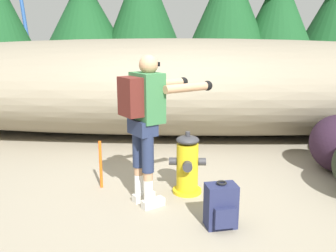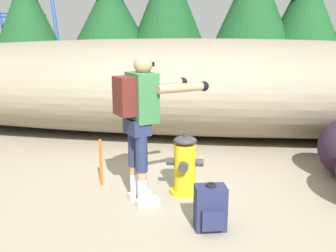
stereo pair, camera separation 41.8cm
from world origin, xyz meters
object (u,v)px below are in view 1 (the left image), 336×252
at_px(fire_hydrant, 187,165).
at_px(survey_stake, 101,165).
at_px(utility_worker, 147,112).
at_px(spare_backpack, 221,206).

relative_size(fire_hydrant, survey_stake, 1.26).
relative_size(utility_worker, spare_backpack, 3.51).
bearing_deg(utility_worker, spare_backpack, -69.63).
height_order(fire_hydrant, spare_backpack, fire_hydrant).
bearing_deg(utility_worker, fire_hydrant, -0.31).
distance_m(spare_backpack, survey_stake, 1.67).
xyz_separation_m(fire_hydrant, spare_backpack, (0.32, -0.81, -0.13)).
bearing_deg(utility_worker, survey_stake, 108.52).
bearing_deg(spare_backpack, fire_hydrant, -171.48).
height_order(fire_hydrant, utility_worker, utility_worker).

